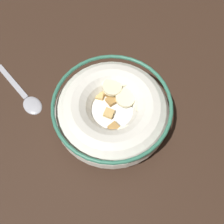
{
  "coord_description": "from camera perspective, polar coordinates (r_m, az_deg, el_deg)",
  "views": [
    {
      "loc": [
        9.04,
        -14.18,
        38.63
      ],
      "look_at": [
        0.0,
        0.0,
        3.0
      ],
      "focal_mm": 37.62,
      "sensor_mm": 36.0,
      "label": 1
    }
  ],
  "objects": [
    {
      "name": "spoon",
      "position": [
        0.46,
        -20.03,
        3.14
      ],
      "size": [
        14.15,
        5.73,
        0.8
      ],
      "color": "#A5A5AD",
      "rests_on": "ground_plane"
    },
    {
      "name": "ground_plane",
      "position": [
        0.43,
        0.0,
        -2.27
      ],
      "size": [
        99.7,
        99.7,
        2.0
      ],
      "primitive_type": "cube",
      "color": "#332116"
    },
    {
      "name": "cereal_bowl",
      "position": [
        0.39,
        0.02,
        0.24
      ],
      "size": [
        19.17,
        19.17,
        6.27
      ],
      "color": "silver",
      "rests_on": "ground_plane"
    }
  ]
}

